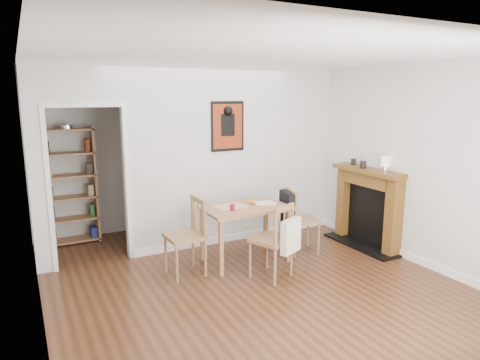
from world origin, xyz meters
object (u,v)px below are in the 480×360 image
dining_table (245,213)px  notebook (264,203)px  orange_fruit (252,201)px  ceramic_jar_a (363,165)px  chair_left (185,237)px  red_glass (232,207)px  chair_front (272,240)px  bookshelf (71,187)px  mantel_lamp (386,162)px  fireplace (368,205)px  ceramic_jar_b (353,162)px  chair_right (301,219)px

dining_table → notebook: size_ratio=4.03×
orange_fruit → ceramic_jar_a: 1.73m
chair_left → red_glass: (0.63, -0.06, 0.32)m
dining_table → orange_fruit: 0.21m
dining_table → chair_front: 0.64m
chair_left → red_glass: size_ratio=11.68×
bookshelf → mantel_lamp: size_ratio=8.41×
chair_left → red_glass: bearing=-5.3°
red_glass → orange_fruit: red_glass is taller
fireplace → orange_fruit: bearing=168.3°
notebook → ceramic_jar_b: bearing=1.7°
mantel_lamp → chair_right: bearing=152.9°
fireplace → ceramic_jar_b: (-0.00, 0.36, 0.59)m
mantel_lamp → ceramic_jar_b: bearing=88.7°
dining_table → chair_right: 0.88m
bookshelf → chair_front: bearing=-51.4°
notebook → ceramic_jar_a: (1.49, -0.26, 0.45)m
chair_right → fireplace: (1.04, -0.23, 0.14)m
bookshelf → fireplace: size_ratio=1.39×
notebook → chair_front: bearing=-112.9°
dining_table → chair_right: bearing=-3.9°
chair_left → notebook: 1.21m
chair_left → ceramic_jar_b: size_ratio=10.38×
mantel_lamp → ceramic_jar_b: (0.01, 0.65, -0.08)m
fireplace → chair_left: bearing=174.8°
ceramic_jar_a → ceramic_jar_b: bearing=73.0°
fireplace → red_glass: size_ratio=15.12×
chair_front → ceramic_jar_b: size_ratio=10.09×
chair_left → chair_right: (1.72, -0.02, -0.01)m
ceramic_jar_a → chair_front: bearing=-168.0°
chair_left → chair_front: bearing=-32.4°
red_glass → ceramic_jar_a: (2.04, -0.14, 0.42)m
chair_front → fireplace: bearing=9.9°
chair_right → ceramic_jar_a: ceramic_jar_a is taller
dining_table → chair_right: chair_right is taller
chair_front → red_glass: (-0.28, 0.52, 0.32)m
chair_front → fireplace: size_ratio=0.75×
dining_table → ceramic_jar_b: ceramic_jar_b is taller
chair_right → bookshelf: size_ratio=0.53×
ceramic_jar_b → fireplace: bearing=-89.9°
orange_fruit → notebook: 0.17m
chair_front → bookshelf: (-1.98, 2.47, 0.38)m
chair_left → fireplace: bearing=-5.2°
chair_right → fireplace: size_ratio=0.74×
chair_front → dining_table: bearing=93.8°
chair_right → orange_fruit: size_ratio=12.81×
chair_front → ceramic_jar_a: size_ratio=8.77×
chair_left → ceramic_jar_a: (2.67, -0.20, 0.73)m
chair_right → red_glass: 1.14m
chair_left → bookshelf: bearing=119.4°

